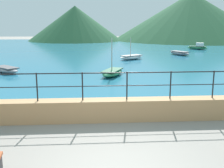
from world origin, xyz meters
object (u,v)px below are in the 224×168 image
boat_1 (198,47)px  boat_3 (180,53)px  boat_2 (131,57)px  boat_4 (112,72)px  boat_5 (6,69)px

boat_1 → boat_3: bearing=-124.8°
boat_3 → boat_1: bearing=55.2°
boat_2 → boat_3: (5.08, 2.95, -0.01)m
boat_1 → boat_2: size_ratio=1.01×
boat_3 → boat_4: size_ratio=0.99×
boat_2 → boat_4: bearing=-106.1°
boat_5 → boat_1: bearing=39.1°
boat_1 → boat_4: boat_4 is taller
boat_1 → boat_2: (-8.97, -8.55, -0.07)m
boat_2 → boat_3: boat_2 is taller
boat_4 → boat_3: bearing=55.0°
boat_2 → boat_5: bearing=-146.2°
boat_1 → boat_4: size_ratio=0.99×
boat_2 → boat_5: (-8.67, -5.80, -0.01)m
boat_5 → boat_3: bearing=32.5°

